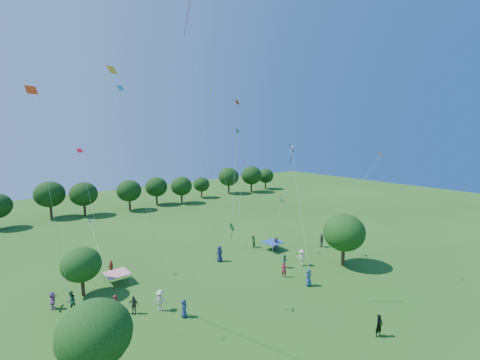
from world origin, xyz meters
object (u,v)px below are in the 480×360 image
object	(u,v)px
near_tree_west	(95,334)
near_tree_east	(344,232)
near_tree_north	(81,264)
red_high_kite	(194,49)
tent_red_stripe	(117,273)
tent_blue	(273,242)
pirate_kite	(292,151)
man_in_black	(379,326)

from	to	relation	value
near_tree_west	near_tree_east	bearing A→B (deg)	3.21
near_tree_west	near_tree_north	xyz separation A→B (m)	(2.13, 12.80, -0.64)
near_tree_west	red_high_kite	xyz separation A→B (m)	(10.24, 5.46, 18.27)
near_tree_north	tent_red_stripe	size ratio (longest dim) A/B	2.13
near_tree_north	tent_blue	xyz separation A→B (m)	(22.24, -2.61, -2.03)
near_tree_north	pirate_kite	size ratio (longest dim) A/B	0.37
man_in_black	near_tree_east	bearing A→B (deg)	54.07
near_tree_west	tent_blue	bearing A→B (deg)	22.69
near_tree_north	tent_blue	bearing A→B (deg)	-6.69
tent_blue	red_high_kite	size ratio (longest dim) A/B	0.09
man_in_black	pirate_kite	bearing A→B (deg)	75.03
near_tree_north	tent_red_stripe	distance (m)	3.94
near_tree_east	man_in_black	bearing A→B (deg)	-135.11
near_tree_west	man_in_black	distance (m)	19.65
tent_blue	pirate_kite	xyz separation A→B (m)	(0.25, -2.82, 11.96)
red_high_kite	near_tree_west	bearing A→B (deg)	-151.93
tent_red_stripe	pirate_kite	size ratio (longest dim) A/B	0.18
tent_red_stripe	red_high_kite	xyz separation A→B (m)	(4.78, -7.89, 20.94)
red_high_kite	tent_blue	bearing A→B (deg)	18.51
pirate_kite	near_tree_west	bearing A→B (deg)	-163.33
red_high_kite	tent_red_stripe	bearing A→B (deg)	121.22
near_tree_west	man_in_black	bearing A→B (deg)	-23.36
red_high_kite	near_tree_east	bearing A→B (deg)	-13.14
tent_blue	tent_red_stripe	bearing A→B (deg)	170.51
pirate_kite	red_high_kite	xyz separation A→B (m)	(-14.37, -1.91, 8.98)
tent_blue	man_in_black	size ratio (longest dim) A/B	1.28
pirate_kite	near_tree_north	bearing A→B (deg)	166.43
man_in_black	near_tree_west	bearing A→B (deg)	165.82
near_tree_east	red_high_kite	size ratio (longest dim) A/B	0.24
man_in_black	red_high_kite	world-z (taller)	red_high_kite
tent_blue	man_in_black	bearing A→B (deg)	-110.00
tent_blue	near_tree_east	bearing A→B (deg)	-72.39
tent_blue	pirate_kite	bearing A→B (deg)	-85.01
near_tree_east	pirate_kite	distance (m)	11.06
near_tree_north	tent_red_stripe	bearing A→B (deg)	9.44
near_tree_west	tent_red_stripe	bearing A→B (deg)	67.76
tent_blue	man_in_black	xyz separation A→B (m)	(-6.51, -17.90, -0.18)
tent_red_stripe	man_in_black	bearing A→B (deg)	-59.53
near_tree_west	pirate_kite	xyz separation A→B (m)	(24.61, 7.37, 9.29)
near_tree_north	red_high_kite	size ratio (longest dim) A/B	0.18
near_tree_east	pirate_kite	world-z (taller)	pirate_kite
near_tree_west	man_in_black	world-z (taller)	near_tree_west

